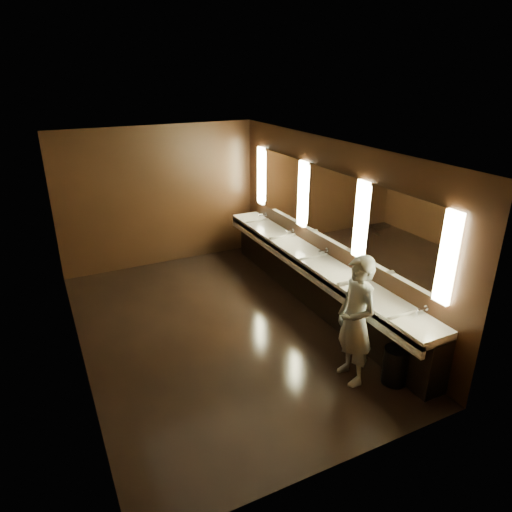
{
  "coord_description": "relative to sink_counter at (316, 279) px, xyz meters",
  "views": [
    {
      "loc": [
        -2.2,
        -5.78,
        3.82
      ],
      "look_at": [
        0.66,
        0.0,
        1.12
      ],
      "focal_mm": 32.0,
      "sensor_mm": 36.0,
      "label": 1
    }
  ],
  "objects": [
    {
      "name": "mirror_band",
      "position": [
        0.19,
        -0.0,
        1.25
      ],
      "size": [
        0.06,
        5.03,
        1.15
      ],
      "color": "#FDF8B7",
      "rests_on": "wall_right"
    },
    {
      "name": "ceiling",
      "position": [
        -1.79,
        0.0,
        2.3
      ],
      "size": [
        4.0,
        6.0,
        0.02
      ],
      "primitive_type": "cube",
      "color": "#2D2D2B",
      "rests_on": "wall_back"
    },
    {
      "name": "floor",
      "position": [
        -1.79,
        0.0,
        -0.5
      ],
      "size": [
        6.0,
        6.0,
        0.0
      ],
      "primitive_type": "plane",
      "color": "black",
      "rests_on": "ground"
    },
    {
      "name": "person",
      "position": [
        -0.67,
        -1.9,
        0.37
      ],
      "size": [
        0.46,
        0.66,
        1.74
      ],
      "primitive_type": "imported",
      "rotation": [
        0.0,
        0.0,
        -1.65
      ],
      "color": "#84A3C5",
      "rests_on": "floor"
    },
    {
      "name": "wall_back",
      "position": [
        -1.79,
        3.0,
        0.9
      ],
      "size": [
        4.0,
        0.02,
        2.8
      ],
      "primitive_type": "cube",
      "color": "black",
      "rests_on": "floor"
    },
    {
      "name": "trash_bin",
      "position": [
        -0.22,
        -2.21,
        -0.25
      ],
      "size": [
        0.38,
        0.38,
        0.5
      ],
      "primitive_type": "cylinder",
      "rotation": [
        0.0,
        0.0,
        -0.19
      ],
      "color": "black",
      "rests_on": "floor"
    },
    {
      "name": "wall_right",
      "position": [
        0.21,
        0.0,
        0.9
      ],
      "size": [
        0.02,
        6.0,
        2.8
      ],
      "primitive_type": "cube",
      "color": "black",
      "rests_on": "floor"
    },
    {
      "name": "wall_left",
      "position": [
        -3.79,
        0.0,
        0.9
      ],
      "size": [
        0.02,
        6.0,
        2.8
      ],
      "primitive_type": "cube",
      "color": "black",
      "rests_on": "floor"
    },
    {
      "name": "sink_counter",
      "position": [
        0.0,
        0.0,
        0.0
      ],
      "size": [
        0.55,
        5.4,
        1.01
      ],
      "color": "black",
      "rests_on": "floor"
    },
    {
      "name": "wall_front",
      "position": [
        -1.79,
        -3.0,
        0.9
      ],
      "size": [
        4.0,
        0.02,
        2.8
      ],
      "primitive_type": "cube",
      "color": "black",
      "rests_on": "floor"
    }
  ]
}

